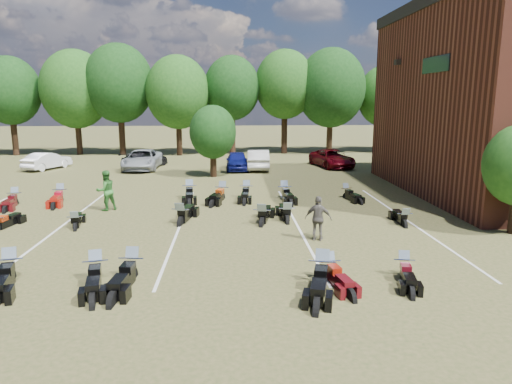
{
  "coord_description": "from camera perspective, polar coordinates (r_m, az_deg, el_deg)",
  "views": [
    {
      "loc": [
        -0.83,
        -16.03,
        5.26
      ],
      "look_at": [
        0.31,
        4.0,
        1.2
      ],
      "focal_mm": 32.0,
      "sensor_mm": 36.0,
      "label": 1
    }
  ],
  "objects": [
    {
      "name": "ground",
      "position": [
        16.89,
        -0.29,
        -6.7
      ],
      "size": [
        160.0,
        160.0,
        0.0
      ],
      "primitive_type": "plane",
      "color": "brown",
      "rests_on": "ground"
    },
    {
      "name": "car_1",
      "position": [
        38.7,
        -24.67,
        3.56
      ],
      "size": [
        2.81,
        4.18,
        1.3
      ],
      "primitive_type": "imported",
      "rotation": [
        0.0,
        0.0,
        2.74
      ],
      "color": "white",
      "rests_on": "ground"
    },
    {
      "name": "car_2",
      "position": [
        36.3,
        -14.01,
        3.96
      ],
      "size": [
        2.55,
        5.4,
        1.49
      ],
      "primitive_type": "imported",
      "rotation": [
        0.0,
        0.0,
        -0.01
      ],
      "color": "#9B9EA3",
      "rests_on": "ground"
    },
    {
      "name": "car_3",
      "position": [
        37.27,
        -13.71,
        4.04
      ],
      "size": [
        3.54,
        4.99,
        1.34
      ],
      "primitive_type": "imported",
      "rotation": [
        0.0,
        0.0,
        2.74
      ],
      "color": "black",
      "rests_on": "ground"
    },
    {
      "name": "car_4",
      "position": [
        34.88,
        -2.37,
        3.91
      ],
      "size": [
        1.69,
        4.1,
        1.39
      ],
      "primitive_type": "imported",
      "rotation": [
        0.0,
        0.0,
        0.01
      ],
      "color": "navy",
      "rests_on": "ground"
    },
    {
      "name": "car_5",
      "position": [
        35.18,
        0.28,
        4.09
      ],
      "size": [
        1.81,
        4.68,
        1.52
      ],
      "primitive_type": "imported",
      "rotation": [
        0.0,
        0.0,
        3.1
      ],
      "color": "#A9A9A4",
      "rests_on": "ground"
    },
    {
      "name": "car_6",
      "position": [
        36.9,
        9.48,
        4.17
      ],
      "size": [
        3.26,
        5.33,
        1.38
      ],
      "primitive_type": "imported",
      "rotation": [
        0.0,
        0.0,
        0.21
      ],
      "color": "#4F040C",
      "rests_on": "ground"
    },
    {
      "name": "car_7",
      "position": [
        39.35,
        19.97,
        4.24
      ],
      "size": [
        3.19,
        5.8,
        1.59
      ],
      "primitive_type": "imported",
      "rotation": [
        0.0,
        0.0,
        3.32
      ],
      "color": "#3A393E",
      "rests_on": "ground"
    },
    {
      "name": "person_green",
      "position": [
        23.1,
        -18.25,
        0.18
      ],
      "size": [
        1.21,
        1.17,
        1.96
      ],
      "primitive_type": "imported",
      "rotation": [
        0.0,
        0.0,
        3.79
      ],
      "color": "#2F712A",
      "rests_on": "ground"
    },
    {
      "name": "person_grey",
      "position": [
        17.43,
        7.8,
        -3.29
      ],
      "size": [
        1.09,
        0.7,
        1.72
      ],
      "primitive_type": "imported",
      "rotation": [
        0.0,
        0.0,
        2.84
      ],
      "color": "#544F48",
      "rests_on": "ground"
    },
    {
      "name": "motorcycle_0",
      "position": [
        15.52,
        -28.28,
        -9.8
      ],
      "size": [
        1.36,
        2.61,
        1.39
      ],
      "primitive_type": null,
      "rotation": [
        0.0,
        0.0,
        0.24
      ],
      "color": "black",
      "rests_on": "ground"
    },
    {
      "name": "motorcycle_2",
      "position": [
        14.49,
        -19.28,
        -10.51
      ],
      "size": [
        1.23,
        2.44,
        1.3
      ],
      "primitive_type": null,
      "rotation": [
        0.0,
        0.0,
        0.21
      ],
      "color": "black",
      "rests_on": "ground"
    },
    {
      "name": "motorcycle_3",
      "position": [
        14.36,
        -15.19,
        -10.46
      ],
      "size": [
        0.98,
        2.47,
        1.34
      ],
      "primitive_type": null,
      "rotation": [
        0.0,
        0.0,
        -0.09
      ],
      "color": "black",
      "rests_on": "ground"
    },
    {
      "name": "motorcycle_4",
      "position": [
        13.68,
        8.18,
        -11.3
      ],
      "size": [
        1.44,
        2.65,
        1.41
      ],
      "primitive_type": null,
      "rotation": [
        0.0,
        0.0,
        -0.27
      ],
      "color": "black",
      "rests_on": "ground"
    },
    {
      "name": "motorcycle_5",
      "position": [
        14.72,
        17.92,
        -10.08
      ],
      "size": [
        1.05,
        2.1,
        1.12
      ],
      "primitive_type": null,
      "rotation": [
        0.0,
        0.0,
        -0.21
      ],
      "color": "black",
      "rests_on": "ground"
    },
    {
      "name": "motorcycle_6",
      "position": [
        14.06,
        9.21,
        -10.69
      ],
      "size": [
        1.0,
        2.14,
        1.14
      ],
      "primitive_type": null,
      "rotation": [
        0.0,
        0.0,
        0.18
      ],
      "color": "#500B10",
      "rests_on": "ground"
    },
    {
      "name": "motorcycle_9",
      "position": [
        20.29,
        -21.62,
        -4.41
      ],
      "size": [
        1.04,
        2.1,
        1.12
      ],
      "primitive_type": null,
      "rotation": [
        0.0,
        0.0,
        3.35
      ],
      "color": "black",
      "rests_on": "ground"
    },
    {
      "name": "motorcycle_10",
      "position": [
        19.86,
        -9.38,
        -4.08
      ],
      "size": [
        1.23,
        2.59,
        1.39
      ],
      "primitive_type": null,
      "rotation": [
        0.0,
        0.0,
        2.96
      ],
      "color": "black",
      "rests_on": "ground"
    },
    {
      "name": "motorcycle_11",
      "position": [
        19.52,
        0.75,
        -4.19
      ],
      "size": [
        1.27,
        2.53,
        1.35
      ],
      "primitive_type": null,
      "rotation": [
        0.0,
        0.0,
        2.93
      ],
      "color": "black",
      "rests_on": "ground"
    },
    {
      "name": "motorcycle_12",
      "position": [
        19.97,
        3.89,
        -3.86
      ],
      "size": [
        0.77,
        2.35,
        1.31
      ],
      "primitive_type": null,
      "rotation": [
        0.0,
        0.0,
        3.15
      ],
      "color": "black",
      "rests_on": "ground"
    },
    {
      "name": "motorcycle_13",
      "position": [
        20.31,
        18.04,
        -4.14
      ],
      "size": [
        0.82,
        2.11,
        1.15
      ],
      "primitive_type": null,
      "rotation": [
        0.0,
        0.0,
        3.06
      ],
      "color": "black",
      "rests_on": "ground"
    },
    {
      "name": "motorcycle_14",
      "position": [
        26.31,
        -27.85,
        -1.44
      ],
      "size": [
        1.07,
        2.35,
        1.26
      ],
      "primitive_type": null,
      "rotation": [
        0.0,
        0.0,
        0.16
      ],
      "color": "#4C0A0F",
      "rests_on": "ground"
    },
    {
      "name": "motorcycle_15",
      "position": [
        26.11,
        -23.2,
        -1.12
      ],
      "size": [
        1.1,
        2.47,
        1.33
      ],
      "primitive_type": null,
      "rotation": [
        0.0,
        0.0,
        0.15
      ],
      "color": "#9C130B",
      "rests_on": "ground"
    },
    {
      "name": "motorcycle_16",
      "position": [
        25.14,
        -8.28,
        -0.76
      ],
      "size": [
        1.0,
        2.58,
        1.41
      ],
      "primitive_type": null,
      "rotation": [
        0.0,
        0.0,
        0.08
      ],
      "color": "black",
      "rests_on": "ground"
    },
    {
      "name": "motorcycle_17",
      "position": [
        24.61,
        -4.26,
        -0.93
      ],
      "size": [
        1.41,
        2.57,
        1.37
      ],
      "primitive_type": null,
      "rotation": [
        0.0,
        0.0,
        -0.27
      ],
      "color": "black",
      "rests_on": "ground"
    },
    {
      "name": "motorcycle_18",
      "position": [
        24.99,
        -1.21,
        -0.71
      ],
      "size": [
        0.98,
        2.45,
        1.33
      ],
      "primitive_type": null,
      "rotation": [
        0.0,
        0.0,
        -0.09
      ],
      "color": "black",
      "rests_on": "ground"
    },
    {
      "name": "motorcycle_19",
      "position": [
        25.31,
        11.19,
        -0.78
      ],
      "size": [
        1.11,
        2.14,
        1.14
      ],
      "primitive_type": null,
      "rotation": [
        0.0,
        0.0,
        0.24
      ],
      "color": "black",
      "rests_on": "ground"
    },
    {
      "name": "motorcycle_20",
      "position": [
        24.8,
        3.57,
        -0.83
      ],
      "size": [
        0.93,
        2.46,
        1.35
      ],
      "primitive_type": null,
      "rotation": [
        0.0,
        0.0,
        0.07
      ],
      "color": "black",
      "rests_on": "ground"
    },
    {
      "name": "tree_line",
      "position": [
        45.04,
        -3.57,
        12.76
      ],
      "size": [
        56.0,
        6.0,
        9.79
      ],
      "color": "black",
      "rests_on": "ground"
    },
    {
      "name": "young_tree_midfield",
      "position": [
        31.62,
        -5.43,
        7.46
      ],
      "size": [
        3.2,
        3.2,
        4.7
      ],
      "color": "black",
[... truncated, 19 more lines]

